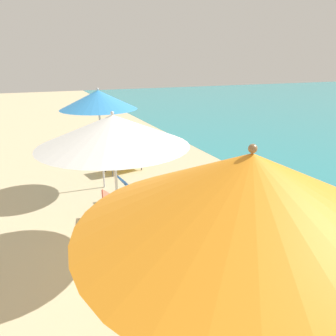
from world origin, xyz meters
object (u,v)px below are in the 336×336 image
object	(u,v)px
lounger_farthest_shoreside	(122,162)
cooler_box	(274,262)
umbrella_second	(249,191)
umbrella_farthest	(98,100)
lounger_third_shoreside	(136,204)
lounger_second_shoreside	(234,305)
lounger_farthest_inland	(145,187)
umbrella_third	(113,131)

from	to	relation	value
lounger_farthest_shoreside	cooler_box	bearing A→B (deg)	-92.89
umbrella_second	umbrella_farthest	xyz separation A→B (m)	(0.34, 6.53, -0.12)
lounger_third_shoreside	lounger_second_shoreside	bearing A→B (deg)	-75.54
lounger_second_shoreside	cooler_box	bearing A→B (deg)	34.05
lounger_farthest_shoreside	lounger_farthest_inland	xyz separation A→B (m)	(-0.02, -2.19, -0.01)
umbrella_third	lounger_farthest_inland	xyz separation A→B (m)	(1.18, 1.90, -1.93)
umbrella_second	lounger_farthest_inland	bearing A→B (deg)	78.14
umbrella_second	lounger_farthest_inland	distance (m)	5.97
umbrella_third	lounger_farthest_shoreside	bearing A→B (deg)	73.68
umbrella_farthest	cooler_box	distance (m)	5.54
cooler_box	umbrella_third	bearing A→B (deg)	140.88
lounger_third_shoreside	umbrella_farthest	world-z (taller)	umbrella_farthest
lounger_second_shoreside	umbrella_third	distance (m)	3.21
lounger_third_shoreside	lounger_farthest_shoreside	distance (m)	3.16
lounger_second_shoreside	lounger_farthest_inland	world-z (taller)	lounger_farthest_inland
umbrella_third	cooler_box	world-z (taller)	umbrella_third
umbrella_third	umbrella_farthest	bearing A→B (deg)	82.68
lounger_second_shoreside	umbrella_third	bearing A→B (deg)	116.54
umbrella_second	lounger_farthest_inland	world-z (taller)	umbrella_second
lounger_farthest_inland	lounger_second_shoreside	bearing A→B (deg)	-100.74
umbrella_third	lounger_farthest_inland	distance (m)	2.95
umbrella_third	cooler_box	xyz separation A→B (m)	(2.15, -1.75, -2.06)
umbrella_second	lounger_second_shoreside	size ratio (longest dim) A/B	2.08
umbrella_second	cooler_box	distance (m)	3.62
lounger_second_shoreside	cooler_box	size ratio (longest dim) A/B	2.11
lounger_second_shoreside	umbrella_third	world-z (taller)	umbrella_third
umbrella_second	lounger_third_shoreside	world-z (taller)	umbrella_second
umbrella_second	umbrella_third	world-z (taller)	umbrella_second
umbrella_second	cooler_box	world-z (taller)	umbrella_second
lounger_second_shoreside	umbrella_third	size ratio (longest dim) A/B	0.53
cooler_box	lounger_farthest_inland	bearing A→B (deg)	104.92
lounger_farthest_shoreside	cooler_box	size ratio (longest dim) A/B	2.17
lounger_second_shoreside	lounger_farthest_shoreside	bearing A→B (deg)	93.74
umbrella_farthest	umbrella_third	bearing A→B (deg)	-97.32
umbrella_third	umbrella_farthest	world-z (taller)	umbrella_farthest
lounger_second_shoreside	cooler_box	world-z (taller)	lounger_second_shoreside
umbrella_second	lounger_second_shoreside	xyz separation A→B (m)	(0.84, 1.11, -2.20)
umbrella_third	lounger_farthest_shoreside	size ratio (longest dim) A/B	1.85
lounger_second_shoreside	umbrella_farthest	distance (m)	5.83
umbrella_second	lounger_third_shoreside	xyz separation A→B (m)	(0.60, 4.51, -2.17)
lounger_farthest_shoreside	lounger_farthest_inland	distance (m)	2.19
umbrella_farthest	lounger_farthest_inland	world-z (taller)	umbrella_farthest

